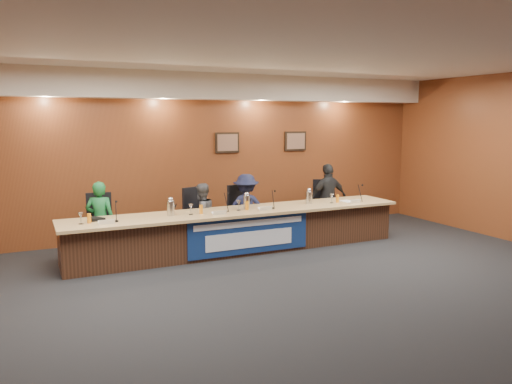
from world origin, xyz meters
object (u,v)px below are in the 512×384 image
at_px(panelist_a, 100,220).
at_px(office_chair_c, 244,216).
at_px(office_chair_d, 325,209).
at_px(carafe_left, 171,208).
at_px(speakerphone, 96,219).
at_px(carafe_mid, 247,202).
at_px(panelist_d, 328,198).
at_px(carafe_right, 309,198).
at_px(office_chair_a, 100,229).
at_px(panelist_b, 202,215).
at_px(dais_body, 240,232).
at_px(banner, 250,235).
at_px(office_chair_b, 200,220).
at_px(panelist_c, 246,208).

distance_m(panelist_a, office_chair_c, 2.68).
distance_m(panelist_a, office_chair_d, 4.52).
relative_size(carafe_left, speakerphone, 0.76).
relative_size(carafe_mid, speakerphone, 0.77).
distance_m(carafe_left, carafe_mid, 1.37).
xyz_separation_m(panelist_d, office_chair_d, (0.00, 0.10, -0.24)).
bearing_deg(office_chair_c, carafe_mid, -130.08).
height_order(carafe_left, carafe_right, carafe_left).
xyz_separation_m(office_chair_c, carafe_left, (-1.62, -0.69, 0.39)).
bearing_deg(carafe_right, office_chair_a, 170.06).
xyz_separation_m(panelist_a, panelist_b, (1.78, 0.00, -0.07)).
distance_m(panelist_a, carafe_left, 1.22).
height_order(panelist_b, carafe_mid, panelist_b).
distance_m(dais_body, office_chair_d, 2.31).
height_order(panelist_a, carafe_right, panelist_a).
relative_size(banner, office_chair_b, 4.58).
xyz_separation_m(office_chair_c, speakerphone, (-2.80, -0.61, 0.30)).
bearing_deg(banner, carafe_right, 16.55).
distance_m(carafe_left, carafe_right, 2.67).
bearing_deg(panelist_d, banner, 24.90).
height_order(dais_body, panelist_d, panelist_d).
distance_m(panelist_b, carafe_mid, 0.91).
height_order(dais_body, carafe_left, carafe_left).
distance_m(panelist_d, office_chair_d, 0.26).
bearing_deg(office_chair_b, speakerphone, 178.33).
bearing_deg(office_chair_a, dais_body, -8.01).
relative_size(panelist_c, carafe_left, 5.35).
height_order(office_chair_a, office_chair_c, same).
bearing_deg(panelist_d, dais_body, 15.31).
xyz_separation_m(panelist_b, speakerphone, (-1.91, -0.51, 0.19)).
height_order(banner, office_chair_d, banner).
bearing_deg(office_chair_d, panelist_b, -161.39).
bearing_deg(speakerphone, office_chair_b, 17.55).
bearing_deg(speakerphone, office_chair_c, 12.18).
distance_m(dais_body, carafe_right, 1.51).
relative_size(office_chair_c, carafe_right, 2.09).
distance_m(panelist_c, carafe_right, 1.20).
relative_size(office_chair_b, carafe_mid, 1.94).
xyz_separation_m(banner, carafe_left, (-1.26, 0.38, 0.49)).
distance_m(panelist_a, office_chair_b, 1.79).
relative_size(panelist_c, carafe_mid, 5.28).
relative_size(panelist_a, office_chair_c, 2.73).
height_order(office_chair_c, carafe_right, carafe_right).
xyz_separation_m(carafe_right, speakerphone, (-3.85, 0.05, -0.09)).
xyz_separation_m(dais_body, panelist_a, (-2.30, 0.56, 0.30)).
distance_m(panelist_a, carafe_right, 3.77).
relative_size(panelist_c, panelist_d, 0.91).
bearing_deg(carafe_mid, panelist_b, 137.90).
bearing_deg(speakerphone, panelist_b, 14.79).
height_order(office_chair_a, carafe_right, carafe_right).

